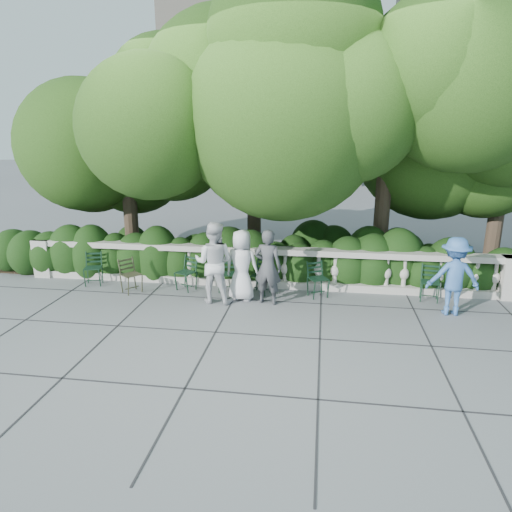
# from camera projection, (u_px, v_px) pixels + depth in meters

# --- Properties ---
(ground) EXTENTS (90.00, 90.00, 0.00)m
(ground) POSITION_uv_depth(u_px,v_px,m) (249.00, 314.00, 9.68)
(ground) COLOR #585C61
(ground) RESTS_ON ground
(balustrade) EXTENTS (12.00, 0.44, 1.00)m
(balustrade) POSITION_uv_depth(u_px,v_px,m) (261.00, 267.00, 11.26)
(balustrade) COLOR #9E998E
(balustrade) RESTS_ON ground
(shrub_hedge) EXTENTS (15.00, 2.60, 1.70)m
(shrub_hedge) POSITION_uv_depth(u_px,v_px,m) (267.00, 272.00, 12.53)
(shrub_hedge) COLOR black
(shrub_hedge) RESTS_ON ground
(tree_canopy) EXTENTS (15.04, 6.52, 6.78)m
(tree_canopy) POSITION_uv_depth(u_px,v_px,m) (295.00, 122.00, 11.56)
(tree_canopy) COLOR #3F3023
(tree_canopy) RESTS_ON ground
(chair_a) EXTENTS (0.55, 0.58, 0.84)m
(chair_a) POSITION_uv_depth(u_px,v_px,m) (93.00, 287.00, 11.34)
(chair_a) COLOR black
(chair_a) RESTS_ON ground
(chair_b) EXTENTS (0.48, 0.52, 0.84)m
(chair_b) POSITION_uv_depth(u_px,v_px,m) (227.00, 293.00, 10.88)
(chair_b) COLOR black
(chair_b) RESTS_ON ground
(chair_c) EXTENTS (0.60, 0.62, 0.84)m
(chair_c) POSITION_uv_depth(u_px,v_px,m) (183.00, 291.00, 11.01)
(chair_c) COLOR black
(chair_c) RESTS_ON ground
(chair_d) EXTENTS (0.61, 0.63, 0.84)m
(chair_d) POSITION_uv_depth(u_px,v_px,m) (320.00, 299.00, 10.53)
(chair_d) COLOR black
(chair_d) RESTS_ON ground
(chair_e) EXTENTS (0.57, 0.60, 0.84)m
(chair_e) POSITION_uv_depth(u_px,v_px,m) (258.00, 295.00, 10.76)
(chair_e) COLOR black
(chair_e) RESTS_ON ground
(chair_f) EXTENTS (0.50, 0.54, 0.84)m
(chair_f) POSITION_uv_depth(u_px,v_px,m) (429.00, 303.00, 10.29)
(chair_f) COLOR black
(chair_f) RESTS_ON ground
(chair_weathered) EXTENTS (0.65, 0.64, 0.84)m
(chair_weathered) POSITION_uv_depth(u_px,v_px,m) (135.00, 294.00, 10.85)
(chair_weathered) COLOR black
(chair_weathered) RESTS_ON ground
(person_businessman) EXTENTS (0.89, 0.67, 1.63)m
(person_businessman) POSITION_uv_depth(u_px,v_px,m) (242.00, 265.00, 10.29)
(person_businessman) COLOR silver
(person_businessman) RESTS_ON ground
(person_woman_grey) EXTENTS (0.69, 0.52, 1.70)m
(person_woman_grey) POSITION_uv_depth(u_px,v_px,m) (268.00, 267.00, 10.06)
(person_woman_grey) COLOR #3C3D40
(person_woman_grey) RESTS_ON ground
(person_casual_man) EXTENTS (0.93, 0.74, 1.84)m
(person_casual_man) POSITION_uv_depth(u_px,v_px,m) (214.00, 263.00, 10.14)
(person_casual_man) COLOR silver
(person_casual_man) RESTS_ON ground
(person_older_blue) EXTENTS (1.10, 0.66, 1.66)m
(person_older_blue) POSITION_uv_depth(u_px,v_px,m) (454.00, 276.00, 9.47)
(person_older_blue) COLOR #3662A2
(person_older_blue) RESTS_ON ground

